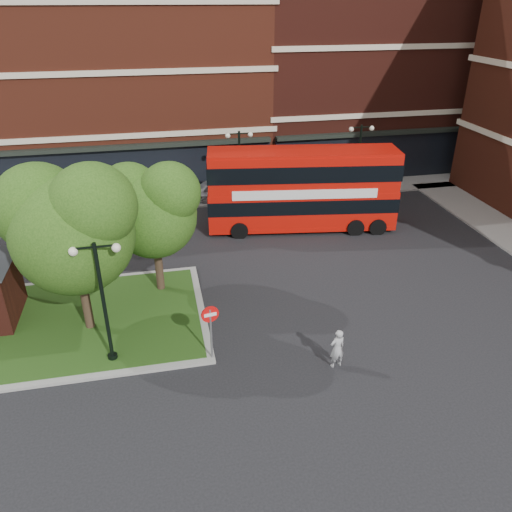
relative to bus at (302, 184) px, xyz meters
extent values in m
plane|color=black|center=(-4.95, -10.59, -2.71)|extent=(120.00, 120.00, 0.00)
cube|color=slate|center=(-4.95, 5.91, -2.65)|extent=(44.00, 3.00, 0.12)
cube|color=maroon|center=(-12.95, 13.41, 4.29)|extent=(26.00, 12.00, 14.00)
cube|color=#471911|center=(9.05, 13.41, 5.29)|extent=(18.00, 12.00, 16.00)
cube|color=gray|center=(-12.95, -7.59, -2.65)|extent=(12.60, 7.60, 0.12)
cube|color=#19380F|center=(-12.95, -7.59, -2.64)|extent=(12.00, 7.00, 0.15)
cylinder|color=#2D2116|center=(-11.45, -8.09, -0.75)|extent=(0.36, 0.36, 3.92)
sphere|color=#1F4611|center=(-11.45, -8.09, 1.63)|extent=(4.60, 4.60, 4.60)
sphere|color=#1F4611|center=(-12.60, -7.40, 2.54)|extent=(3.45, 3.45, 3.45)
sphere|color=#1F4611|center=(-10.53, -8.55, 2.89)|extent=(3.22, 3.22, 3.22)
cylinder|color=#2D2116|center=(-8.45, -5.59, -0.98)|extent=(0.36, 0.36, 3.47)
sphere|color=#1F4611|center=(-8.45, -5.59, 1.13)|extent=(3.80, 3.80, 3.80)
sphere|color=#1F4611|center=(-9.40, -5.02, 1.94)|extent=(2.85, 2.85, 2.85)
sphere|color=#1F4611|center=(-7.69, -5.97, 2.25)|extent=(2.66, 2.66, 2.66)
cylinder|color=black|center=(-10.45, -10.39, -0.21)|extent=(0.14, 0.14, 5.00)
cylinder|color=black|center=(-10.45, -10.39, -2.56)|extent=(0.36, 0.36, 0.30)
cube|color=black|center=(-10.45, -10.39, 2.14)|extent=(1.40, 0.06, 0.06)
sphere|color=#F2EACC|center=(-11.15, -10.39, 2.04)|extent=(0.32, 0.32, 0.32)
sphere|color=#F2EACC|center=(-9.75, -10.39, 2.04)|extent=(0.32, 0.32, 0.32)
cylinder|color=black|center=(-2.95, 3.91, -0.21)|extent=(0.14, 0.14, 5.00)
cylinder|color=black|center=(-2.95, 3.91, -2.56)|extent=(0.36, 0.36, 0.30)
cube|color=black|center=(-2.95, 3.91, 2.14)|extent=(1.40, 0.06, 0.06)
sphere|color=#F2EACC|center=(-3.65, 3.91, 2.04)|extent=(0.32, 0.32, 0.32)
sphere|color=#F2EACC|center=(-2.25, 3.91, 2.04)|extent=(0.32, 0.32, 0.32)
cylinder|color=black|center=(5.05, 3.91, -0.21)|extent=(0.14, 0.14, 5.00)
cylinder|color=black|center=(5.05, 3.91, -2.56)|extent=(0.36, 0.36, 0.30)
cube|color=black|center=(5.05, 3.91, 2.14)|extent=(1.40, 0.06, 0.06)
sphere|color=#F2EACC|center=(4.35, 3.91, 2.04)|extent=(0.32, 0.32, 0.32)
sphere|color=#F2EACC|center=(5.75, 3.91, 2.04)|extent=(0.32, 0.32, 0.32)
cube|color=#BC0F07|center=(0.00, 0.00, -1.24)|extent=(11.07, 4.00, 2.07)
cube|color=#BC0F07|center=(0.00, 0.00, 0.83)|extent=(10.96, 3.96, 2.07)
cube|color=black|center=(0.00, 0.00, 0.93)|extent=(11.07, 4.00, 0.93)
cube|color=silver|center=(-0.18, -1.24, -0.15)|extent=(8.04, 1.21, 0.54)
imported|color=#9C9C9F|center=(-2.26, -12.41, -1.90)|extent=(0.66, 0.50, 1.62)
imported|color=silver|center=(-3.99, 5.41, -1.99)|extent=(4.31, 1.93, 1.44)
imported|color=silver|center=(-0.32, 5.41, -2.01)|extent=(4.43, 2.06, 1.40)
cylinder|color=slate|center=(-6.75, -11.09, -1.57)|extent=(0.08, 0.08, 2.28)
cylinder|color=red|center=(-6.75, -11.09, -0.64)|extent=(0.66, 0.16, 0.66)
cube|color=white|center=(-6.75, -11.09, -0.64)|extent=(0.47, 0.12, 0.12)
camera|label=1|loc=(-8.22, -26.16, 9.63)|focal=35.00mm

